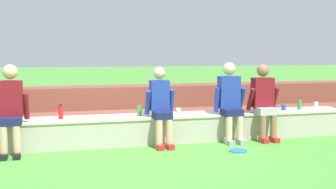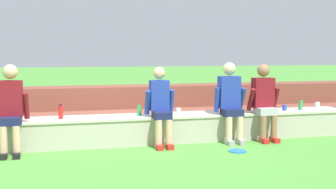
{
  "view_description": "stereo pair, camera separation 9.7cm",
  "coord_description": "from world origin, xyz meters",
  "px_view_note": "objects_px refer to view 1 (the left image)",
  "views": [
    {
      "loc": [
        -1.14,
        -6.39,
        1.52
      ],
      "look_at": [
        0.62,
        0.28,
        0.82
      ],
      "focal_mm": 43.36,
      "sensor_mm": 36.0,
      "label": 1
    },
    {
      "loc": [
        -1.04,
        -6.41,
        1.52
      ],
      "look_at": [
        0.62,
        0.28,
        0.82
      ],
      "focal_mm": 43.36,
      "sensor_mm": 36.0,
      "label": 2
    }
  ],
  "objects_px": {
    "water_bottle_center_gap": "(139,110)",
    "plastic_cup_right_end": "(284,107)",
    "plastic_cup_middle": "(316,105)",
    "frisbee": "(238,151)",
    "water_bottle_near_right": "(300,104)",
    "person_right_of_center": "(264,100)",
    "person_left_of_center": "(161,105)",
    "water_bottle_mid_left": "(61,112)",
    "plastic_cup_left_end": "(178,111)",
    "person_center": "(230,100)",
    "person_far_left": "(11,107)"
  },
  "relations": [
    {
      "from": "person_center",
      "to": "plastic_cup_left_end",
      "type": "bearing_deg",
      "value": 164.6
    },
    {
      "from": "person_right_of_center",
      "to": "plastic_cup_left_end",
      "type": "height_order",
      "value": "person_right_of_center"
    },
    {
      "from": "person_right_of_center",
      "to": "water_bottle_center_gap",
      "type": "height_order",
      "value": "person_right_of_center"
    },
    {
      "from": "plastic_cup_right_end",
      "to": "water_bottle_mid_left",
      "type": "bearing_deg",
      "value": 179.98
    },
    {
      "from": "person_right_of_center",
      "to": "water_bottle_mid_left",
      "type": "xyz_separation_m",
      "value": [
        -3.44,
        0.27,
        -0.13
      ]
    },
    {
      "from": "water_bottle_center_gap",
      "to": "plastic_cup_right_end",
      "type": "distance_m",
      "value": 2.71
    },
    {
      "from": "person_left_of_center",
      "to": "frisbee",
      "type": "relative_size",
      "value": 4.67
    },
    {
      "from": "person_center",
      "to": "frisbee",
      "type": "xyz_separation_m",
      "value": [
        -0.16,
        -0.69,
        -0.72
      ]
    },
    {
      "from": "person_left_of_center",
      "to": "water_bottle_near_right",
      "type": "relative_size",
      "value": 6.28
    },
    {
      "from": "person_far_left",
      "to": "person_left_of_center",
      "type": "height_order",
      "value": "person_far_left"
    },
    {
      "from": "person_far_left",
      "to": "plastic_cup_left_end",
      "type": "xyz_separation_m",
      "value": [
        2.66,
        0.26,
        -0.19
      ]
    },
    {
      "from": "water_bottle_mid_left",
      "to": "water_bottle_center_gap",
      "type": "bearing_deg",
      "value": 0.74
    },
    {
      "from": "person_center",
      "to": "person_right_of_center",
      "type": "bearing_deg",
      "value": -1.6
    },
    {
      "from": "person_left_of_center",
      "to": "plastic_cup_middle",
      "type": "height_order",
      "value": "person_left_of_center"
    },
    {
      "from": "water_bottle_near_right",
      "to": "plastic_cup_left_end",
      "type": "relative_size",
      "value": 1.85
    },
    {
      "from": "person_right_of_center",
      "to": "plastic_cup_right_end",
      "type": "bearing_deg",
      "value": 25.96
    },
    {
      "from": "plastic_cup_right_end",
      "to": "frisbee",
      "type": "distance_m",
      "value": 1.71
    },
    {
      "from": "water_bottle_mid_left",
      "to": "person_right_of_center",
      "type": "bearing_deg",
      "value": -4.47
    },
    {
      "from": "person_far_left",
      "to": "plastic_cup_left_end",
      "type": "bearing_deg",
      "value": 5.58
    },
    {
      "from": "water_bottle_near_right",
      "to": "frisbee",
      "type": "relative_size",
      "value": 0.74
    },
    {
      "from": "person_left_of_center",
      "to": "water_bottle_center_gap",
      "type": "xyz_separation_m",
      "value": [
        -0.31,
        0.27,
        -0.11
      ]
    },
    {
      "from": "plastic_cup_middle",
      "to": "water_bottle_mid_left",
      "type": "bearing_deg",
      "value": -179.04
    },
    {
      "from": "water_bottle_mid_left",
      "to": "plastic_cup_left_end",
      "type": "xyz_separation_m",
      "value": [
        1.95,
        -0.01,
        -0.05
      ]
    },
    {
      "from": "person_center",
      "to": "plastic_cup_left_end",
      "type": "height_order",
      "value": "person_center"
    },
    {
      "from": "water_bottle_center_gap",
      "to": "plastic_cup_right_end",
      "type": "bearing_deg",
      "value": -0.38
    },
    {
      "from": "person_right_of_center",
      "to": "water_bottle_mid_left",
      "type": "bearing_deg",
      "value": 175.53
    },
    {
      "from": "person_far_left",
      "to": "frisbee",
      "type": "xyz_separation_m",
      "value": [
        3.37,
        -0.66,
        -0.71
      ]
    },
    {
      "from": "person_far_left",
      "to": "plastic_cup_left_end",
      "type": "height_order",
      "value": "person_far_left"
    },
    {
      "from": "plastic_cup_middle",
      "to": "frisbee",
      "type": "distance_m",
      "value": 2.37
    },
    {
      "from": "person_center",
      "to": "water_bottle_mid_left",
      "type": "bearing_deg",
      "value": 174.89
    },
    {
      "from": "plastic_cup_middle",
      "to": "person_left_of_center",
      "type": "bearing_deg",
      "value": -174.0
    },
    {
      "from": "person_left_of_center",
      "to": "water_bottle_near_right",
      "type": "xyz_separation_m",
      "value": [
        2.74,
        0.26,
        -0.11
      ]
    },
    {
      "from": "water_bottle_center_gap",
      "to": "plastic_cup_middle",
      "type": "bearing_deg",
      "value": 1.05
    },
    {
      "from": "person_far_left",
      "to": "water_bottle_center_gap",
      "type": "relative_size",
      "value": 6.57
    },
    {
      "from": "plastic_cup_right_end",
      "to": "plastic_cup_left_end",
      "type": "height_order",
      "value": "plastic_cup_left_end"
    },
    {
      "from": "water_bottle_near_right",
      "to": "water_bottle_center_gap",
      "type": "bearing_deg",
      "value": 179.93
    },
    {
      "from": "plastic_cup_middle",
      "to": "frisbee",
      "type": "height_order",
      "value": "plastic_cup_middle"
    },
    {
      "from": "water_bottle_center_gap",
      "to": "plastic_cup_right_end",
      "type": "xyz_separation_m",
      "value": [
        2.71,
        -0.02,
        -0.04
      ]
    },
    {
      "from": "person_far_left",
      "to": "water_bottle_near_right",
      "type": "distance_m",
      "value": 5.05
    },
    {
      "from": "plastic_cup_left_end",
      "to": "person_left_of_center",
      "type": "bearing_deg",
      "value": -146.92
    },
    {
      "from": "person_left_of_center",
      "to": "plastic_cup_right_end",
      "type": "distance_m",
      "value": 2.42
    },
    {
      "from": "person_right_of_center",
      "to": "frisbee",
      "type": "relative_size",
      "value": 4.79
    },
    {
      "from": "person_right_of_center",
      "to": "plastic_cup_middle",
      "type": "xyz_separation_m",
      "value": [
        1.29,
        0.35,
        -0.18
      ]
    },
    {
      "from": "person_left_of_center",
      "to": "water_bottle_mid_left",
      "type": "bearing_deg",
      "value": 171.04
    },
    {
      "from": "person_center",
      "to": "plastic_cup_left_end",
      "type": "xyz_separation_m",
      "value": [
        -0.86,
        0.24,
        -0.2
      ]
    },
    {
      "from": "person_left_of_center",
      "to": "plastic_cup_left_end",
      "type": "relative_size",
      "value": 11.6
    },
    {
      "from": "person_right_of_center",
      "to": "frisbee",
      "type": "bearing_deg",
      "value": -139.49
    },
    {
      "from": "person_center",
      "to": "plastic_cup_middle",
      "type": "bearing_deg",
      "value": 9.81
    },
    {
      "from": "water_bottle_center_gap",
      "to": "plastic_cup_right_end",
      "type": "height_order",
      "value": "water_bottle_center_gap"
    },
    {
      "from": "person_left_of_center",
      "to": "water_bottle_mid_left",
      "type": "xyz_separation_m",
      "value": [
        -1.59,
        0.25,
        -0.09
      ]
    }
  ]
}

